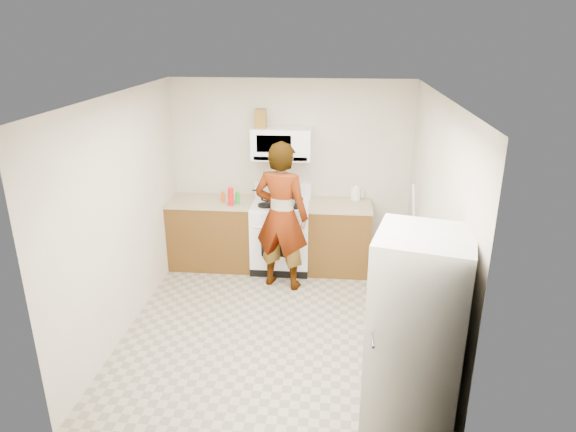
# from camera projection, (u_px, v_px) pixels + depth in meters

# --- Properties ---
(floor) EXTENTS (3.60, 3.60, 0.00)m
(floor) POSITION_uv_depth(u_px,v_px,m) (276.00, 325.00, 5.68)
(floor) COLOR gray
(floor) RESTS_ON ground
(back_wall) EXTENTS (3.20, 0.02, 2.50)m
(back_wall) POSITION_uv_depth(u_px,v_px,m) (291.00, 173.00, 6.92)
(back_wall) COLOR beige
(back_wall) RESTS_ON floor
(right_wall) EXTENTS (0.02, 3.60, 2.50)m
(right_wall) POSITION_uv_depth(u_px,v_px,m) (433.00, 225.00, 5.11)
(right_wall) COLOR beige
(right_wall) RESTS_ON floor
(cabinet_left) EXTENTS (1.12, 0.62, 0.90)m
(cabinet_left) POSITION_uv_depth(u_px,v_px,m) (213.00, 234.00, 7.01)
(cabinet_left) COLOR brown
(cabinet_left) RESTS_ON floor
(counter_left) EXTENTS (1.14, 0.64, 0.03)m
(counter_left) POSITION_uv_depth(u_px,v_px,m) (211.00, 201.00, 6.85)
(counter_left) COLOR tan
(counter_left) RESTS_ON cabinet_left
(cabinet_right) EXTENTS (0.80, 0.62, 0.90)m
(cabinet_right) POSITION_uv_depth(u_px,v_px,m) (339.00, 238.00, 6.86)
(cabinet_right) COLOR brown
(cabinet_right) RESTS_ON floor
(counter_right) EXTENTS (0.82, 0.64, 0.03)m
(counter_right) POSITION_uv_depth(u_px,v_px,m) (340.00, 205.00, 6.70)
(counter_right) COLOR tan
(counter_right) RESTS_ON cabinet_right
(gas_range) EXTENTS (0.76, 0.65, 1.13)m
(gas_range) POSITION_uv_depth(u_px,v_px,m) (281.00, 234.00, 6.91)
(gas_range) COLOR white
(gas_range) RESTS_ON floor
(microwave) EXTENTS (0.76, 0.38, 0.40)m
(microwave) POSITION_uv_depth(u_px,v_px,m) (282.00, 143.00, 6.61)
(microwave) COLOR white
(microwave) RESTS_ON back_wall
(person) EXTENTS (0.77, 0.61, 1.87)m
(person) POSITION_uv_depth(u_px,v_px,m) (281.00, 216.00, 6.26)
(person) COLOR tan
(person) RESTS_ON floor
(fridge) EXTENTS (0.85, 0.85, 1.70)m
(fridge) POSITION_uv_depth(u_px,v_px,m) (416.00, 335.00, 4.00)
(fridge) COLOR silver
(fridge) RESTS_ON floor
(kettle) EXTENTS (0.18, 0.18, 0.16)m
(kettle) POSITION_uv_depth(u_px,v_px,m) (356.00, 194.00, 6.85)
(kettle) COLOR white
(kettle) RESTS_ON counter_right
(jug) EXTENTS (0.14, 0.14, 0.24)m
(jug) POSITION_uv_depth(u_px,v_px,m) (261.00, 119.00, 6.48)
(jug) COLOR brown
(jug) RESTS_ON microwave
(saucepan) EXTENTS (0.25, 0.25, 0.12)m
(saucepan) POSITION_uv_depth(u_px,v_px,m) (271.00, 194.00, 6.84)
(saucepan) COLOR silver
(saucepan) RESTS_ON gas_range
(tray) EXTENTS (0.26, 0.17, 0.05)m
(tray) POSITION_uv_depth(u_px,v_px,m) (285.00, 204.00, 6.65)
(tray) COLOR white
(tray) RESTS_ON gas_range
(bottle_spray) EXTENTS (0.09, 0.09, 0.24)m
(bottle_spray) POSITION_uv_depth(u_px,v_px,m) (231.00, 197.00, 6.59)
(bottle_spray) COLOR red
(bottle_spray) RESTS_ON counter_left
(bottle_hot_sauce) EXTENTS (0.05, 0.05, 0.14)m
(bottle_hot_sauce) POSITION_uv_depth(u_px,v_px,m) (223.00, 197.00, 6.75)
(bottle_hot_sauce) COLOR #D84E18
(bottle_hot_sauce) RESTS_ON counter_left
(bottle_green_cap) EXTENTS (0.07, 0.07, 0.17)m
(bottle_green_cap) POSITION_uv_depth(u_px,v_px,m) (238.00, 198.00, 6.64)
(bottle_green_cap) COLOR #1C9A21
(bottle_green_cap) RESTS_ON counter_left
(pot_lid) EXTENTS (0.31, 0.31, 0.01)m
(pot_lid) POSITION_uv_depth(u_px,v_px,m) (237.00, 204.00, 6.68)
(pot_lid) COLOR white
(pot_lid) RESTS_ON counter_left
(broom) EXTENTS (0.20, 0.26, 1.40)m
(broom) POSITION_uv_depth(u_px,v_px,m) (414.00, 238.00, 6.21)
(broom) COLOR white
(broom) RESTS_ON floor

